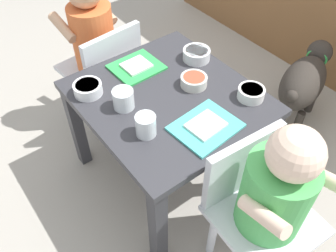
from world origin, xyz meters
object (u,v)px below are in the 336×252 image
object	(u,v)px
veggie_bowl_far	(88,88)
cereal_bowl_right_side	(196,54)
food_tray_left	(136,67)
water_cup_right	(123,100)
seated_child_left	(95,40)
food_tray_right	(205,127)
cereal_bowl_left_side	(194,81)
veggie_bowl_near	(251,93)
dog	(304,80)
water_cup_left	(146,126)
dining_table	(168,111)
seated_child_right	(273,191)

from	to	relation	value
veggie_bowl_far	cereal_bowl_right_side	bearing A→B (deg)	80.32
food_tray_left	water_cup_right	world-z (taller)	water_cup_right
seated_child_left	food_tray_right	distance (m)	0.65
water_cup_right	cereal_bowl_right_side	distance (m)	0.36
food_tray_left	cereal_bowl_left_side	bearing A→B (deg)	27.96
seated_child_left	food_tray_right	bearing A→B (deg)	1.61
veggie_bowl_far	veggie_bowl_near	size ratio (longest dim) A/B	1.08
cereal_bowl_left_side	water_cup_right	bearing A→B (deg)	-101.99
water_cup_right	dog	bearing A→B (deg)	80.76
dog	veggie_bowl_near	size ratio (longest dim) A/B	4.94
food_tray_left	food_tray_right	distance (m)	0.38
veggie_bowl_far	water_cup_left	bearing A→B (deg)	10.18
veggie_bowl_far	dining_table	bearing A→B (deg)	50.33
water_cup_left	water_cup_right	world-z (taller)	water_cup_left
food_tray_left	cereal_bowl_left_side	size ratio (longest dim) A/B	1.92
seated_child_right	food_tray_left	distance (m)	0.65
water_cup_right	veggie_bowl_near	world-z (taller)	water_cup_right
seated_child_right	food_tray_right	distance (m)	0.27
dog	cereal_bowl_left_side	world-z (taller)	cereal_bowl_left_side
seated_child_left	food_tray_right	world-z (taller)	seated_child_left
veggie_bowl_near	food_tray_left	bearing A→B (deg)	-149.55
dining_table	seated_child_right	world-z (taller)	seated_child_right
dog	water_cup_left	size ratio (longest dim) A/B	6.27
dining_table	food_tray_left	size ratio (longest dim) A/B	3.40
water_cup_left	cereal_bowl_right_side	distance (m)	0.42
food_tray_left	dining_table	bearing A→B (deg)	1.15
dog	veggie_bowl_far	bearing A→B (deg)	-106.46
water_cup_left	water_cup_right	size ratio (longest dim) A/B	1.02
dining_table	veggie_bowl_far	world-z (taller)	veggie_bowl_far
seated_child_right	food_tray_right	bearing A→B (deg)	-178.83
water_cup_left	veggie_bowl_far	bearing A→B (deg)	-169.82
dining_table	cereal_bowl_right_side	size ratio (longest dim) A/B	5.90
veggie_bowl_far	cereal_bowl_left_side	xyz separation A→B (m)	(0.18, 0.31, -0.00)
water_cup_left	veggie_bowl_far	size ratio (longest dim) A/B	0.73
veggie_bowl_near	cereal_bowl_right_side	world-z (taller)	cereal_bowl_right_side
water_cup_right	dining_table	bearing A→B (deg)	74.08
water_cup_left	veggie_bowl_far	world-z (taller)	water_cup_left
food_tray_left	cereal_bowl_left_side	distance (m)	0.23
dining_table	cereal_bowl_left_side	xyz separation A→B (m)	(0.01, 0.10, 0.09)
food_tray_right	water_cup_right	distance (m)	0.27
food_tray_left	veggie_bowl_near	distance (m)	0.42
food_tray_left	veggie_bowl_far	size ratio (longest dim) A/B	1.84
food_tray_left	cereal_bowl_right_side	world-z (taller)	cereal_bowl_right_side
food_tray_left	water_cup_left	distance (m)	0.33
water_cup_left	seated_child_left	bearing A→B (deg)	166.40
seated_child_left	food_tray_right	size ratio (longest dim) A/B	3.29
dog	food_tray_left	world-z (taller)	food_tray_left
seated_child_left	cereal_bowl_left_side	size ratio (longest dim) A/B	7.42
cereal_bowl_left_side	seated_child_right	bearing A→B (deg)	-12.62
food_tray_right	water_cup_left	world-z (taller)	water_cup_left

